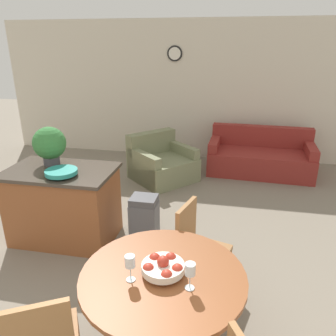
% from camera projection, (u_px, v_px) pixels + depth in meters
% --- Properties ---
extents(wall_back, '(8.00, 0.09, 2.70)m').
position_uv_depth(wall_back, '(195.00, 91.00, 6.54)').
color(wall_back, beige).
rests_on(wall_back, ground_plane).
extents(dining_table, '(1.15, 1.15, 0.76)m').
position_uv_depth(dining_table, '(163.00, 294.00, 2.31)').
color(dining_table, brown).
rests_on(dining_table, ground_plane).
extents(dining_chair_far_side, '(0.52, 0.52, 0.88)m').
position_uv_depth(dining_chair_far_side, '(197.00, 245.00, 3.04)').
color(dining_chair_far_side, '#9E6B3D').
rests_on(dining_chair_far_side, ground_plane).
extents(fruit_bowl, '(0.30, 0.30, 0.14)m').
position_uv_depth(fruit_bowl, '(163.00, 267.00, 2.23)').
color(fruit_bowl, silver).
rests_on(fruit_bowl, dining_table).
extents(wine_glass_left, '(0.07, 0.07, 0.19)m').
position_uv_depth(wine_glass_left, '(130.00, 262.00, 2.14)').
color(wine_glass_left, silver).
rests_on(wine_glass_left, dining_table).
extents(wine_glass_right, '(0.07, 0.07, 0.19)m').
position_uv_depth(wine_glass_right, '(190.00, 270.00, 2.07)').
color(wine_glass_right, silver).
rests_on(wine_glass_right, dining_table).
extents(kitchen_island, '(1.24, 0.78, 0.89)m').
position_uv_depth(kitchen_island, '(64.00, 204.00, 3.90)').
color(kitchen_island, brown).
rests_on(kitchen_island, ground_plane).
extents(teal_bowl, '(0.35, 0.35, 0.07)m').
position_uv_depth(teal_bowl, '(61.00, 172.00, 3.55)').
color(teal_bowl, teal).
rests_on(teal_bowl, kitchen_island).
extents(potted_plant, '(0.38, 0.38, 0.45)m').
position_uv_depth(potted_plant, '(50.00, 144.00, 3.83)').
color(potted_plant, '#4C4C51').
rests_on(potted_plant, kitchen_island).
extents(trash_bin, '(0.30, 0.26, 0.65)m').
position_uv_depth(trash_bin, '(144.00, 223.00, 3.74)').
color(trash_bin, '#56565B').
rests_on(trash_bin, ground_plane).
extents(couch, '(1.88, 1.00, 0.80)m').
position_uv_depth(couch, '(260.00, 157.00, 6.03)').
color(couch, maroon).
rests_on(couch, ground_plane).
extents(armchair, '(1.32, 1.32, 0.78)m').
position_uv_depth(armchair, '(162.00, 164.00, 5.72)').
color(armchair, '#7A7F5B').
rests_on(armchair, ground_plane).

